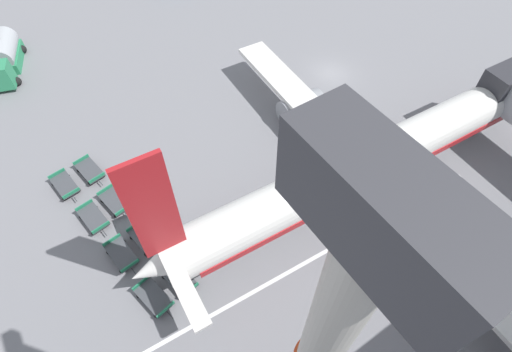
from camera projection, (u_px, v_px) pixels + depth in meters
name	position (u px, v px, depth m)	size (l,w,h in m)	color
ground_plane	(331.00, 73.00, 43.38)	(500.00, 500.00, 0.00)	gray
airplane	(376.00, 159.00, 31.58)	(37.46, 41.12, 13.71)	white
fuel_tanker_primary	(4.00, 57.00, 42.87)	(8.54, 5.19, 3.20)	#2D8C5B
baggage_dolly_row_near_col_a	(65.00, 185.00, 33.59)	(3.62, 1.89, 0.92)	#424449
baggage_dolly_row_near_col_b	(93.00, 218.00, 31.62)	(3.62, 1.89, 0.92)	#424449
baggage_dolly_row_near_col_c	(122.00, 254.00, 29.70)	(3.61, 1.85, 0.92)	#424449
baggage_dolly_row_near_col_d	(154.00, 297.00, 27.70)	(3.63, 2.06, 0.92)	#424449
baggage_dolly_row_mid_a_col_a	(90.00, 171.00, 34.55)	(3.62, 1.94, 0.92)	#424449
baggage_dolly_row_mid_a_col_b	(115.00, 201.00, 32.59)	(3.63, 1.99, 0.92)	#424449
baggage_dolly_row_mid_a_col_c	(145.00, 239.00, 30.50)	(3.62, 1.94, 0.92)	#424449
baggage_dolly_row_mid_a_col_d	(179.00, 278.00, 28.55)	(3.62, 1.97, 0.92)	#424449
stand_guidance_stripe	(307.00, 262.00, 29.85)	(2.37, 32.32, 0.01)	white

